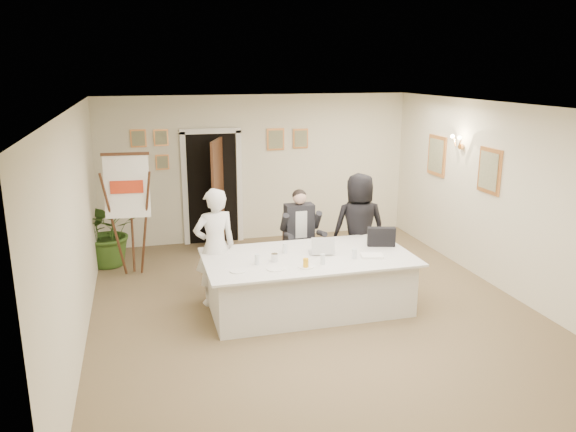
% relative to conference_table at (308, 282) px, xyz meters
% --- Properties ---
extents(floor, '(7.00, 7.00, 0.00)m').
position_rel_conference_table_xyz_m(floor, '(0.05, 0.00, -0.39)').
color(floor, brown).
rests_on(floor, ground).
extents(ceiling, '(6.00, 7.00, 0.02)m').
position_rel_conference_table_xyz_m(ceiling, '(0.05, 0.00, 2.41)').
color(ceiling, white).
rests_on(ceiling, wall_back).
extents(wall_back, '(6.00, 0.10, 2.80)m').
position_rel_conference_table_xyz_m(wall_back, '(0.05, 3.50, 1.01)').
color(wall_back, beige).
rests_on(wall_back, floor).
extents(wall_front, '(6.00, 0.10, 2.80)m').
position_rel_conference_table_xyz_m(wall_front, '(0.05, -3.50, 1.01)').
color(wall_front, beige).
rests_on(wall_front, floor).
extents(wall_left, '(0.10, 7.00, 2.80)m').
position_rel_conference_table_xyz_m(wall_left, '(-2.95, 0.00, 1.01)').
color(wall_left, beige).
rests_on(wall_left, floor).
extents(wall_right, '(0.10, 7.00, 2.80)m').
position_rel_conference_table_xyz_m(wall_right, '(3.05, 0.00, 1.01)').
color(wall_right, beige).
rests_on(wall_right, floor).
extents(doorway, '(1.14, 0.86, 2.20)m').
position_rel_conference_table_xyz_m(doorway, '(-0.83, 3.32, 0.65)').
color(doorway, black).
rests_on(doorway, floor).
extents(pictures_back_wall, '(3.40, 0.06, 0.80)m').
position_rel_conference_table_xyz_m(pictures_back_wall, '(-0.75, 3.47, 1.46)').
color(pictures_back_wall, '#E28F4D').
rests_on(pictures_back_wall, wall_back).
extents(pictures_right_wall, '(0.06, 2.20, 0.80)m').
position_rel_conference_table_xyz_m(pictures_right_wall, '(3.02, 1.20, 1.36)').
color(pictures_right_wall, '#E28F4D').
rests_on(pictures_right_wall, wall_right).
extents(wall_sconce, '(0.20, 0.30, 0.24)m').
position_rel_conference_table_xyz_m(wall_sconce, '(2.95, 1.20, 1.71)').
color(wall_sconce, '#D48A44').
rests_on(wall_sconce, wall_right).
extents(conference_table, '(2.86, 1.52, 0.78)m').
position_rel_conference_table_xyz_m(conference_table, '(0.00, 0.00, 0.00)').
color(conference_table, silver).
rests_on(conference_table, floor).
extents(seated_man, '(0.65, 0.69, 1.45)m').
position_rel_conference_table_xyz_m(seated_man, '(0.24, 1.23, 0.33)').
color(seated_man, black).
rests_on(seated_man, floor).
extents(flip_chart, '(0.70, 0.46, 1.98)m').
position_rel_conference_table_xyz_m(flip_chart, '(-2.37, 1.99, 0.52)').
color(flip_chart, '#3C2813').
rests_on(flip_chart, floor).
extents(standing_man, '(0.69, 0.53, 1.69)m').
position_rel_conference_table_xyz_m(standing_man, '(-1.22, 0.50, 0.45)').
color(standing_man, silver).
rests_on(standing_man, floor).
extents(standing_woman, '(0.90, 0.64, 1.71)m').
position_rel_conference_table_xyz_m(standing_woman, '(1.11, 0.90, 0.46)').
color(standing_woman, black).
rests_on(standing_woman, floor).
extents(potted_palm, '(1.40, 1.33, 1.22)m').
position_rel_conference_table_xyz_m(potted_palm, '(-2.75, 2.61, 0.22)').
color(potted_palm, '#30511B').
rests_on(potted_palm, floor).
extents(laptop, '(0.38, 0.40, 0.28)m').
position_rel_conference_table_xyz_m(laptop, '(0.20, 0.08, 0.52)').
color(laptop, '#B7BABC').
rests_on(laptop, conference_table).
extents(laptop_bag, '(0.41, 0.21, 0.28)m').
position_rel_conference_table_xyz_m(laptop_bag, '(1.15, 0.15, 0.52)').
color(laptop_bag, black).
rests_on(laptop_bag, conference_table).
extents(paper_stack, '(0.34, 0.28, 0.03)m').
position_rel_conference_table_xyz_m(paper_stack, '(0.83, -0.27, 0.40)').
color(paper_stack, white).
rests_on(paper_stack, conference_table).
extents(plate_left, '(0.22, 0.22, 0.01)m').
position_rel_conference_table_xyz_m(plate_left, '(-1.05, -0.35, 0.39)').
color(plate_left, white).
rests_on(plate_left, conference_table).
extents(plate_mid, '(0.24, 0.24, 0.01)m').
position_rel_conference_table_xyz_m(plate_mid, '(-0.56, -0.40, 0.39)').
color(plate_mid, white).
rests_on(plate_mid, conference_table).
extents(plate_near, '(0.22, 0.22, 0.01)m').
position_rel_conference_table_xyz_m(plate_near, '(-0.16, -0.43, 0.39)').
color(plate_near, white).
rests_on(plate_near, conference_table).
extents(glass_a, '(0.08, 0.08, 0.14)m').
position_rel_conference_table_xyz_m(glass_a, '(-0.75, -0.16, 0.45)').
color(glass_a, silver).
rests_on(glass_a, conference_table).
extents(glass_b, '(0.08, 0.08, 0.14)m').
position_rel_conference_table_xyz_m(glass_b, '(0.09, -0.37, 0.45)').
color(glass_b, silver).
rests_on(glass_b, conference_table).
extents(glass_c, '(0.07, 0.07, 0.14)m').
position_rel_conference_table_xyz_m(glass_c, '(0.57, -0.28, 0.45)').
color(glass_c, silver).
rests_on(glass_c, conference_table).
extents(glass_d, '(0.08, 0.08, 0.14)m').
position_rel_conference_table_xyz_m(glass_d, '(-0.28, 0.21, 0.45)').
color(glass_d, silver).
rests_on(glass_d, conference_table).
extents(oj_glass, '(0.08, 0.08, 0.13)m').
position_rel_conference_table_xyz_m(oj_glass, '(-0.17, -0.46, 0.45)').
color(oj_glass, orange).
rests_on(oj_glass, conference_table).
extents(steel_jug, '(0.11, 0.11, 0.11)m').
position_rel_conference_table_xyz_m(steel_jug, '(-0.51, -0.11, 0.44)').
color(steel_jug, silver).
rests_on(steel_jug, conference_table).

